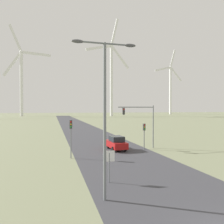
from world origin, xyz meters
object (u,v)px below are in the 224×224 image
at_px(traffic_light_mast_overhead, 141,117).
at_px(wind_turbine_right, 170,86).
at_px(stop_sign_near, 109,160).
at_px(wind_turbine_left, 21,76).
at_px(streetlamp, 105,99).
at_px(traffic_light_post_near_left, 71,130).
at_px(traffic_light_post_near_right, 144,131).
at_px(car_approaching, 116,143).
at_px(wind_turbine_center, 111,73).

relative_size(traffic_light_mast_overhead, wind_turbine_right, 0.09).
height_order(stop_sign_near, wind_turbine_left, wind_turbine_left).
xyz_separation_m(streetlamp, wind_turbine_left, (-25.22, 159.90, 23.46)).
bearing_deg(streetlamp, traffic_light_post_near_left, 95.22).
relative_size(streetlamp, wind_turbine_right, 0.14).
xyz_separation_m(traffic_light_post_near_right, car_approaching, (-3.67, 0.64, -1.61)).
height_order(stop_sign_near, wind_turbine_right, wind_turbine_right).
bearing_deg(streetlamp, stop_sign_near, 70.60).
relative_size(streetlamp, traffic_light_post_near_right, 2.72).
height_order(traffic_light_mast_overhead, wind_turbine_left, wind_turbine_left).
bearing_deg(stop_sign_near, car_approaching, 71.33).
xyz_separation_m(streetlamp, traffic_light_mast_overhead, (8.53, 14.86, -1.71)).
bearing_deg(wind_turbine_right, wind_turbine_left, -170.60).
bearing_deg(stop_sign_near, wind_turbine_right, 58.66).
relative_size(traffic_light_mast_overhead, car_approaching, 1.40).
bearing_deg(stop_sign_near, traffic_light_mast_overhead, 57.85).
relative_size(traffic_light_post_near_right, traffic_light_mast_overhead, 0.58).
bearing_deg(wind_turbine_left, car_approaching, -78.18).
height_order(car_approaching, wind_turbine_center, wind_turbine_center).
bearing_deg(traffic_light_mast_overhead, traffic_light_post_near_left, -161.17).
relative_size(wind_turbine_center, wind_turbine_right, 1.15).
distance_m(traffic_light_post_near_left, wind_turbine_left, 152.56).
relative_size(stop_sign_near, traffic_light_mast_overhead, 0.40).
bearing_deg(car_approaching, traffic_light_post_near_left, -151.17).
bearing_deg(wind_turbine_right, wind_turbine_center, -153.19).
xyz_separation_m(streetlamp, traffic_light_post_near_right, (8.77, 14.35, -3.44)).
xyz_separation_m(traffic_light_mast_overhead, car_approaching, (-3.43, 0.12, -3.33)).
bearing_deg(wind_turbine_left, traffic_light_post_near_left, -80.75).
bearing_deg(wind_turbine_center, traffic_light_post_near_right, -103.19).
height_order(traffic_light_post_near_right, wind_turbine_center, wind_turbine_center).
relative_size(traffic_light_post_near_left, traffic_light_mast_overhead, 0.71).
bearing_deg(wind_turbine_right, stop_sign_near, -121.34).
relative_size(traffic_light_post_near_left, car_approaching, 0.99).
height_order(traffic_light_mast_overhead, wind_turbine_right, wind_turbine_right).
bearing_deg(traffic_light_post_near_left, traffic_light_post_near_right, 15.64).
relative_size(stop_sign_near, car_approaching, 0.56).
bearing_deg(traffic_light_mast_overhead, wind_turbine_center, 76.66).
bearing_deg(wind_turbine_right, car_approaching, -122.15).
height_order(car_approaching, wind_turbine_right, wind_turbine_right).
relative_size(traffic_light_post_near_right, wind_turbine_center, 0.05).
relative_size(car_approaching, wind_turbine_left, 0.06).
relative_size(streetlamp, wind_turbine_center, 0.13).
xyz_separation_m(traffic_light_post_near_left, wind_turbine_right, (111.33, 170.74, 25.59)).
distance_m(streetlamp, traffic_light_post_near_left, 12.00).
height_order(streetlamp, traffic_light_post_near_left, streetlamp).
relative_size(traffic_light_post_near_left, wind_turbine_center, 0.06).
bearing_deg(car_approaching, streetlamp, -108.82).
distance_m(car_approaching, wind_turbine_left, 150.77).
relative_size(stop_sign_near, traffic_light_post_near_left, 0.56).
xyz_separation_m(wind_turbine_left, wind_turbine_center, (65.00, -13.20, 3.05)).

